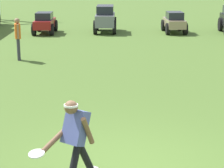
# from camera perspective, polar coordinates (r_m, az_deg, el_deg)

# --- Properties ---
(ground_plane) EXTENTS (80.00, 80.00, 0.00)m
(ground_plane) POSITION_cam_1_polar(r_m,az_deg,el_deg) (7.69, 1.90, -10.92)
(ground_plane) COLOR #486729
(frisbee_thrower) EXTENTS (0.85, 0.84, 1.43)m
(frisbee_thrower) POSITION_cam_1_polar(r_m,az_deg,el_deg) (6.85, -4.75, -6.98)
(frisbee_thrower) COLOR black
(frisbee_thrower) RESTS_ON ground_plane
(frisbee_in_flight) EXTENTS (0.32, 0.32, 0.06)m
(frisbee_in_flight) POSITION_cam_1_polar(r_m,az_deg,el_deg) (6.56, -9.84, -8.97)
(frisbee_in_flight) COLOR white
(teammate_midfield) EXTENTS (0.28, 0.49, 1.56)m
(teammate_midfield) POSITION_cam_1_polar(r_m,az_deg,el_deg) (16.51, -12.21, 6.26)
(teammate_midfield) COLOR #33333D
(teammate_midfield) RESTS_ON ground_plane
(parked_car_slot_a) EXTENTS (1.10, 2.21, 1.10)m
(parked_car_slot_a) POSITION_cam_1_polar(r_m,az_deg,el_deg) (23.19, -8.78, 7.94)
(parked_car_slot_a) COLOR maroon
(parked_car_slot_a) RESTS_ON ground_plane
(parked_car_slot_b) EXTENTS (1.22, 2.38, 1.40)m
(parked_car_slot_b) POSITION_cam_1_polar(r_m,az_deg,el_deg) (23.36, -0.89, 8.60)
(parked_car_slot_b) COLOR slate
(parked_car_slot_b) RESTS_ON ground_plane
(parked_car_slot_c) EXTENTS (1.14, 2.22, 1.10)m
(parked_car_slot_c) POSITION_cam_1_polar(r_m,az_deg,el_deg) (23.40, 8.13, 8.03)
(parked_car_slot_c) COLOR #998466
(parked_car_slot_c) RESTS_ON ground_plane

